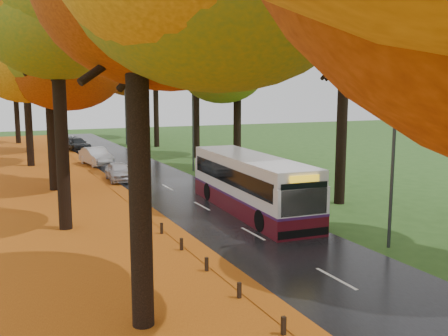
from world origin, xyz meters
TOP-DOWN VIEW (x-y plane):
  - road at (0.00, 25.00)m, footprint 6.50×90.00m
  - centre_line at (0.00, 25.00)m, footprint 0.12×90.00m
  - leaf_verge at (-9.00, 25.00)m, footprint 12.00×90.00m
  - leaf_drift at (-3.05, 25.00)m, footprint 0.90×90.00m
  - trees_left at (-7.18, 27.06)m, footprint 9.20×74.00m
  - trees_right at (7.19, 26.91)m, footprint 9.30×74.20m
  - bollard_row at (-3.70, 4.70)m, footprint 0.11×23.51m
  - streetlamp_near at (3.95, 8.00)m, footprint 2.45×0.18m
  - streetlamp_mid at (3.95, 30.00)m, footprint 2.45×0.18m
  - streetlamp_far at (3.95, 52.00)m, footprint 2.45×0.18m
  - bus at (1.91, 15.84)m, footprint 3.28×11.36m
  - car_white at (-2.33, 27.96)m, footprint 1.77×3.96m
  - car_silver at (-2.35, 36.29)m, footprint 2.35×4.87m
  - car_dark at (-2.15, 48.44)m, footprint 2.87×4.95m

SIDE VIEW (x-z plane):
  - leaf_verge at x=-9.00m, z-range 0.00..0.02m
  - road at x=0.00m, z-range 0.00..0.04m
  - leaf_drift at x=-3.05m, z-range 0.04..0.05m
  - centre_line at x=0.00m, z-range 0.04..0.05m
  - bollard_row at x=-3.70m, z-range 0.00..0.52m
  - car_white at x=-2.33m, z-range 0.04..1.36m
  - car_dark at x=-2.15m, z-range 0.04..1.39m
  - car_silver at x=-2.35m, z-range 0.04..1.58m
  - bus at x=1.91m, z-range 0.11..3.06m
  - streetlamp_near at x=3.95m, z-range 0.71..8.71m
  - streetlamp_mid at x=3.95m, z-range 0.71..8.71m
  - streetlamp_far at x=3.95m, z-range 0.71..8.71m
  - trees_left at x=-7.18m, z-range 2.59..16.48m
  - trees_right at x=7.19m, z-range 2.71..16.67m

